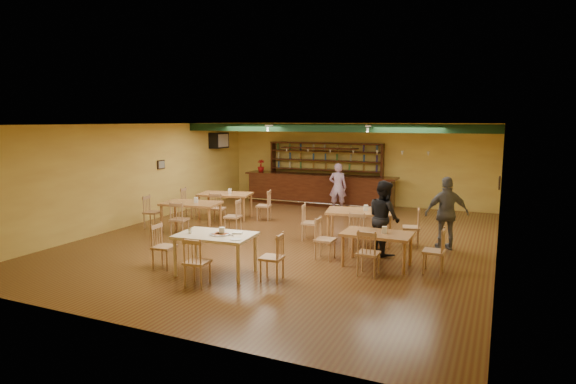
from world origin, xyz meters
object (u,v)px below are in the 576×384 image
at_px(bar_counter, 319,190).
at_px(dining_table_d, 377,249).
at_px(patron_bar, 338,187).
at_px(dining_table_a, 226,206).
at_px(dining_table_c, 192,216).
at_px(near_table, 216,254).
at_px(patron_right_a, 384,217).
at_px(dining_table_b, 360,227).

xyz_separation_m(bar_counter, dining_table_d, (3.77, -6.56, -0.20)).
distance_m(bar_counter, patron_bar, 1.32).
bearing_deg(dining_table_a, patron_bar, 31.42).
distance_m(dining_table_a, dining_table_c, 1.82).
bearing_deg(dining_table_d, dining_table_c, 168.31).
relative_size(dining_table_a, near_table, 1.05).
relative_size(dining_table_a, patron_right_a, 0.93).
distance_m(bar_counter, patron_right_a, 6.68).
bearing_deg(dining_table_b, patron_right_a, -56.65).
bearing_deg(dining_table_b, bar_counter, 109.52).
xyz_separation_m(near_table, patron_right_a, (2.77, 2.86, 0.45)).
distance_m(bar_counter, dining_table_a, 3.99).
relative_size(bar_counter, dining_table_a, 3.53).
bearing_deg(near_table, patron_right_a, 41.00).
height_order(dining_table_b, dining_table_d, dining_table_b).
relative_size(dining_table_c, dining_table_d, 1.10).
xyz_separation_m(dining_table_a, near_table, (2.77, -4.90, 0.01)).
height_order(bar_counter, patron_right_a, patron_right_a).
bearing_deg(dining_table_b, patron_bar, 103.98).
height_order(dining_table_d, patron_bar, patron_bar).
bearing_deg(bar_counter, patron_right_a, -56.51).
distance_m(bar_counter, near_table, 8.48).
xyz_separation_m(dining_table_d, patron_right_a, (-0.09, 0.99, 0.50)).
distance_m(dining_table_c, near_table, 4.14).
xyz_separation_m(dining_table_c, patron_bar, (2.85, 4.53, 0.43)).
height_order(dining_table_c, patron_right_a, patron_right_a).
distance_m(dining_table_b, dining_table_d, 2.00).
bearing_deg(bar_counter, dining_table_d, -60.10).
height_order(near_table, patron_right_a, patron_right_a).
bearing_deg(near_table, dining_table_a, 114.53).
xyz_separation_m(bar_counter, near_table, (0.91, -8.43, -0.15)).
bearing_deg(patron_bar, near_table, 78.42).
height_order(dining_table_b, patron_right_a, patron_right_a).
height_order(patron_bar, patron_right_a, patron_right_a).
height_order(near_table, patron_bar, patron_bar).
height_order(bar_counter, dining_table_c, bar_counter).
relative_size(dining_table_d, patron_right_a, 0.84).
bearing_deg(dining_table_d, patron_bar, 116.23).
relative_size(bar_counter, patron_bar, 3.45).
distance_m(dining_table_a, patron_bar, 3.95).
bearing_deg(bar_counter, near_table, -83.82).
xyz_separation_m(bar_counter, patron_bar, (0.99, -0.83, 0.26)).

